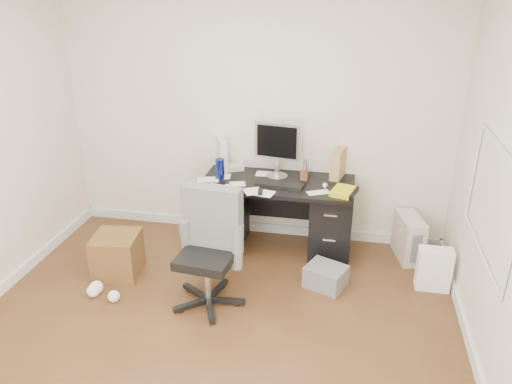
% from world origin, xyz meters
% --- Properties ---
extents(ground, '(4.00, 4.00, 0.00)m').
position_xyz_m(ground, '(0.00, 0.00, 0.00)').
color(ground, '#462A16').
rests_on(ground, ground).
extents(room_shell, '(4.02, 4.02, 2.71)m').
position_xyz_m(room_shell, '(0.03, 0.03, 1.66)').
color(room_shell, silver).
rests_on(room_shell, ground).
extents(desk, '(1.50, 0.70, 0.75)m').
position_xyz_m(desk, '(0.30, 1.65, 0.40)').
color(desk, black).
rests_on(desk, ground).
extents(loose_papers, '(1.10, 0.60, 0.00)m').
position_xyz_m(loose_papers, '(0.10, 1.60, 0.75)').
color(loose_papers, white).
rests_on(loose_papers, desk).
extents(lcd_monitor, '(0.49, 0.33, 0.58)m').
position_xyz_m(lcd_monitor, '(0.27, 1.77, 1.04)').
color(lcd_monitor, silver).
rests_on(lcd_monitor, desk).
extents(keyboard, '(0.48, 0.22, 0.03)m').
position_xyz_m(keyboard, '(0.34, 1.56, 0.76)').
color(keyboard, black).
rests_on(keyboard, desk).
extents(computer_mouse, '(0.08, 0.08, 0.06)m').
position_xyz_m(computer_mouse, '(0.77, 1.57, 0.78)').
color(computer_mouse, silver).
rests_on(computer_mouse, desk).
extents(travel_mug, '(0.11, 0.11, 0.20)m').
position_xyz_m(travel_mug, '(-0.28, 1.64, 0.85)').
color(travel_mug, navy).
rests_on(travel_mug, desk).
extents(white_binder, '(0.25, 0.32, 0.34)m').
position_xyz_m(white_binder, '(-0.33, 1.89, 0.92)').
color(white_binder, silver).
rests_on(white_binder, desk).
extents(magazine_file, '(0.18, 0.28, 0.30)m').
position_xyz_m(magazine_file, '(0.87, 1.88, 0.90)').
color(magazine_file, '#987149').
rests_on(magazine_file, desk).
extents(pen_cup, '(0.09, 0.09, 0.21)m').
position_xyz_m(pen_cup, '(0.55, 1.76, 0.86)').
color(pen_cup, '#512B17').
rests_on(pen_cup, desk).
extents(yellow_book, '(0.27, 0.30, 0.05)m').
position_xyz_m(yellow_book, '(0.95, 1.48, 0.77)').
color(yellow_book, gold).
rests_on(yellow_book, desk).
extents(paper_remote, '(0.25, 0.22, 0.02)m').
position_xyz_m(paper_remote, '(0.20, 1.35, 0.76)').
color(paper_remote, white).
rests_on(paper_remote, desk).
extents(office_chair, '(0.64, 0.64, 1.03)m').
position_xyz_m(office_chair, '(-0.13, 0.59, 0.52)').
color(office_chair, '#4C4E4C').
rests_on(office_chair, ground).
extents(pc_tower, '(0.30, 0.48, 0.45)m').
position_xyz_m(pc_tower, '(1.62, 1.73, 0.22)').
color(pc_tower, '#B5AFA4').
rests_on(pc_tower, ground).
extents(shopping_bag, '(0.30, 0.21, 0.40)m').
position_xyz_m(shopping_bag, '(1.80, 1.20, 0.20)').
color(shopping_bag, white).
rests_on(shopping_bag, ground).
extents(wicker_basket, '(0.45, 0.45, 0.41)m').
position_xyz_m(wicker_basket, '(-1.10, 0.88, 0.20)').
color(wicker_basket, '#4A2916').
rests_on(wicker_basket, ground).
extents(desk_printer, '(0.43, 0.40, 0.20)m').
position_xyz_m(desk_printer, '(0.85, 1.05, 0.10)').
color(desk_printer, slate).
rests_on(desk_printer, ground).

